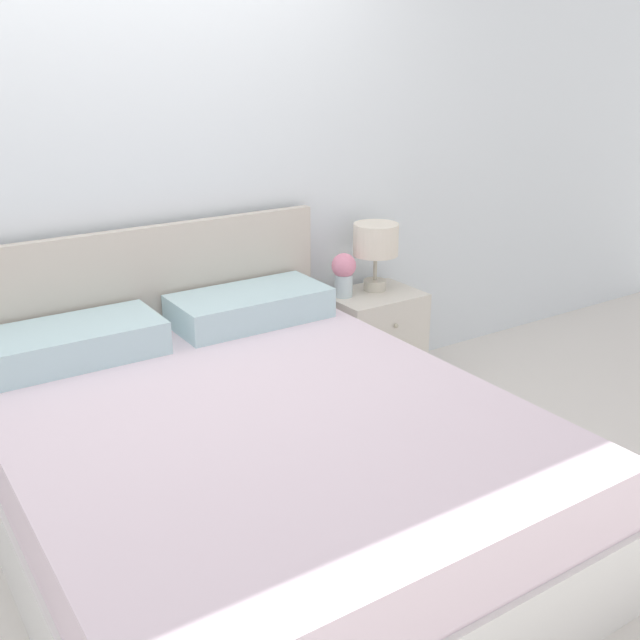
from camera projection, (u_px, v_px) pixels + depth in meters
The scene contains 6 objects.
ground_plane at pixel (156, 431), 3.68m from camera, with size 12.00×12.00×0.00m, color silver.
wall_back at pixel (128, 163), 3.29m from camera, with size 8.00×0.06×2.60m.
bed at pixel (249, 464), 2.81m from camera, with size 1.75×2.09×1.03m.
nightstand at pixel (373, 342), 4.03m from camera, with size 0.48×0.39×0.56m.
table_lamp at pixel (376, 243), 3.91m from camera, with size 0.24×0.24×0.36m.
flower_vase at pixel (344, 272), 3.85m from camera, with size 0.13×0.13×0.23m.
Camera 1 is at (-1.13, -3.17, 1.78)m, focal length 42.00 mm.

